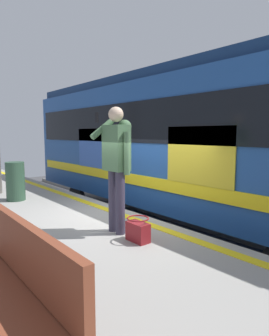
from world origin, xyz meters
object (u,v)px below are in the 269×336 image
Objects in this scene: handbag at (138,230)px; bench at (8,289)px; passenger at (117,159)px; train_carriage at (178,139)px; trash_bin at (15,181)px.

bench is (-1.06, 2.01, 0.34)m from handbag.
handbag is 0.21× the size of bench.
passenger is 2.61m from bench.
passenger is 1.07m from handbag.
train_carriage is at bearing -56.68° from handbag.
passenger is 2.18× the size of trash_bin.
bench reaches higher than handbag.
passenger is at bearing 116.60° from train_carriage.
bench is 4.94m from trash_bin.
trash_bin is at bearing 8.51° from passenger.
train_carriage is 6.28× the size of bench.
passenger is at bearing -52.64° from bench.
bench is (-3.07, 5.07, -0.84)m from train_carriage.
handbag is at bearing 179.56° from passenger.
handbag is at bearing -62.28° from bench.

